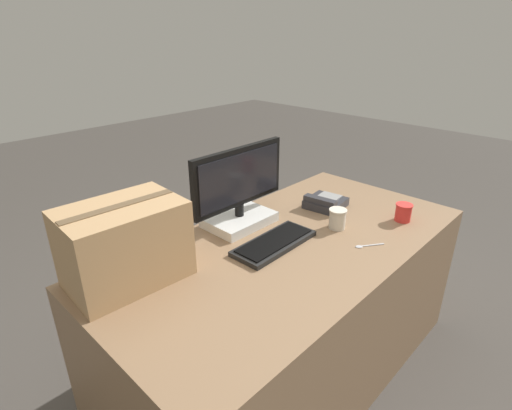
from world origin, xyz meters
The scene contains 9 objects.
ground_plane centered at (0.00, 0.00, 0.00)m, with size 12.00×12.00×0.00m, color #47423D.
office_desk centered at (0.00, 0.00, 0.37)m, with size 1.80×0.90×0.75m.
monitor centered at (-0.03, 0.30, 0.90)m, with size 0.55×0.23×0.39m.
keyboard centered at (-0.07, 0.04, 0.76)m, with size 0.41×0.18×0.03m.
desk_phone centered at (0.43, 0.11, 0.77)m, with size 0.21×0.21×0.07m.
paper_cup_left centered at (0.27, -0.07, 0.80)m, with size 0.09×0.09×0.10m.
paper_cup_right centered at (0.57, -0.26, 0.79)m, with size 0.08×0.08×0.09m.
spoon centered at (0.20, -0.26, 0.75)m, with size 0.12×0.09×0.00m.
cardboard_box centered at (-0.65, 0.27, 0.90)m, with size 0.45×0.31×0.31m.
Camera 1 is at (-1.25, -0.98, 1.64)m, focal length 28.00 mm.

